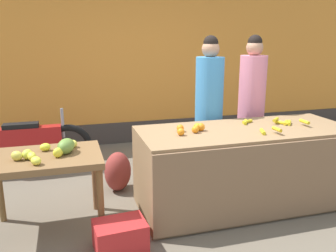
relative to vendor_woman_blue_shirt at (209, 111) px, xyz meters
The scene contains 12 objects.
ground_plane 1.22m from the vendor_woman_blue_shirt, 118.16° to the right, with size 24.00×24.00×0.00m, color #665B4C.
market_wall_back 2.15m from the vendor_woman_blue_shirt, 100.44° to the left, with size 9.15×0.23×2.94m.
fruit_stall_counter 0.88m from the vendor_woman_blue_shirt, 79.31° to the right, with size 2.29×0.94×0.86m.
side_table_wooden 2.05m from the vendor_woman_blue_shirt, 159.64° to the right, with size 1.02×0.72×0.75m.
banana_bunch_pile 0.84m from the vendor_woman_blue_shirt, 55.46° to the right, with size 0.65×0.61×0.07m.
orange_pile 0.82m from the vendor_woman_blue_shirt, 124.37° to the right, with size 0.33×0.21×0.08m.
mango_papaya_pile 1.94m from the vendor_woman_blue_shirt, 158.79° to the right, with size 0.60×0.58×0.14m.
vendor_woman_blue_shirt is the anchor object (origin of this frame).
vendor_woman_pink_shirt 0.62m from the vendor_woman_blue_shirt, ahead, with size 0.34×0.34×1.82m.
parked_motorcycle 2.40m from the vendor_woman_blue_shirt, 158.24° to the left, with size 1.60×0.18×0.88m.
produce_crate 1.95m from the vendor_woman_blue_shirt, 137.00° to the right, with size 0.44×0.32×0.26m, color red.
produce_sack 1.33m from the vendor_woman_blue_shirt, behind, with size 0.36×0.30×0.47m, color maroon.
Camera 1 is at (-1.29, -3.26, 1.82)m, focal length 37.97 mm.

